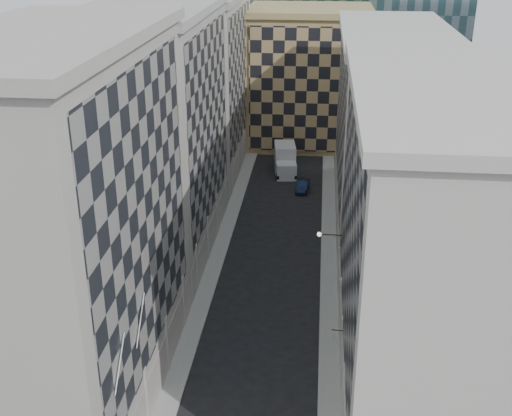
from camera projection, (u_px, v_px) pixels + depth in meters
The scene contains 13 objects.
sidewalk_west at pixel (216, 261), 59.89m from camera, with size 1.50×100.00×0.15m, color gray.
sidewalk_east at pixel (329, 266), 58.91m from camera, with size 1.50×100.00×0.15m, color gray.
bldg_left_a at pixel (68, 233), 38.39m from camera, with size 10.80×22.80×23.70m.
bldg_left_b at pixel (157, 134), 58.63m from camera, with size 10.80×22.80×22.70m.
bldg_left_c at pixel (201, 85), 78.87m from camera, with size 10.80×22.80×21.70m.
bldg_right_a at pixel (426, 243), 40.60m from camera, with size 10.80×26.80×20.70m.
bldg_right_b at pixel (389, 128), 65.38m from camera, with size 10.80×28.80×19.70m.
tan_block at pixel (308, 76), 89.97m from camera, with size 16.80×14.80×18.80m.
flagpoles_left at pixel (131, 341), 34.91m from camera, with size 0.10×6.33×2.33m.
bracket_lamp at pixel (321, 234), 51.06m from camera, with size 1.98×0.36×0.36m.
box_truck at pixel (285, 161), 81.22m from camera, with size 3.29×6.52×3.43m.
dark_car at pixel (303, 186), 75.77m from camera, with size 1.31×3.75×1.24m, color #0F1C39.
shop_sign at pixel (334, 334), 42.60m from camera, with size 0.74×0.65×0.73m.
Camera 1 is at (3.87, -22.20, 28.66)m, focal length 45.00 mm.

